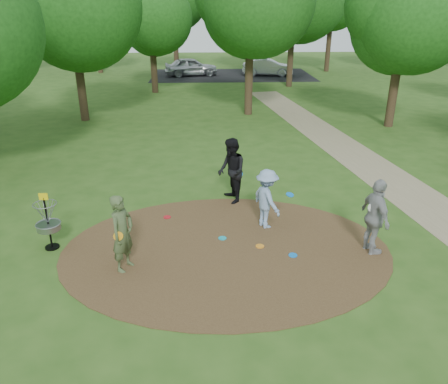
{
  "coord_description": "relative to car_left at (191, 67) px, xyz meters",
  "views": [
    {
      "loc": [
        -0.49,
        -9.7,
        5.81
      ],
      "look_at": [
        0.0,
        1.2,
        1.1
      ],
      "focal_mm": 35.0,
      "sensor_mm": 36.0,
      "label": 1
    }
  ],
  "objects": [
    {
      "name": "ground",
      "position": [
        1.61,
        -29.73,
        -0.78
      ],
      "size": [
        100.0,
        100.0,
        0.0
      ],
      "primitive_type": "plane",
      "color": "#2D5119",
      "rests_on": "ground"
    },
    {
      "name": "dirt_clearing",
      "position": [
        1.61,
        -29.73,
        -0.77
      ],
      "size": [
        8.4,
        8.4,
        0.02
      ],
      "primitive_type": "cylinder",
      "color": "#47301C",
      "rests_on": "ground"
    },
    {
      "name": "footpath",
      "position": [
        8.11,
        -27.73,
        -0.77
      ],
      "size": [
        7.55,
        39.89,
        0.01
      ],
      "primitive_type": "cube",
      "rotation": [
        0.0,
        0.0,
        0.14
      ],
      "color": "#8C7A5B",
      "rests_on": "ground"
    },
    {
      "name": "parking_lot",
      "position": [
        3.61,
        0.27,
        -0.77
      ],
      "size": [
        14.0,
        8.0,
        0.01
      ],
      "primitive_type": "cube",
      "color": "black",
      "rests_on": "ground"
    },
    {
      "name": "player_observer_with_disc",
      "position": [
        -0.82,
        -30.48,
        0.17
      ],
      "size": [
        0.7,
        0.82,
        1.89
      ],
      "color": "#465732",
      "rests_on": "ground"
    },
    {
      "name": "player_throwing_with_disc",
      "position": [
        2.8,
        -28.5,
        0.08
      ],
      "size": [
        1.31,
        1.27,
        1.71
      ],
      "color": "#86A1C8",
      "rests_on": "ground"
    },
    {
      "name": "player_walking_with_disc",
      "position": [
        1.92,
        -26.73,
        0.25
      ],
      "size": [
        0.99,
        1.16,
        2.06
      ],
      "color": "black",
      "rests_on": "ground"
    },
    {
      "name": "player_waiting_with_disc",
      "position": [
        5.28,
        -30.0,
        0.21
      ],
      "size": [
        0.66,
        1.22,
        1.97
      ],
      "color": "#99999C",
      "rests_on": "ground"
    },
    {
      "name": "disc_ground_cyan",
      "position": [
        1.54,
        -29.18,
        -0.75
      ],
      "size": [
        0.22,
        0.22,
        0.02
      ],
      "primitive_type": "cylinder",
      "color": "#16A1B4",
      "rests_on": "dirt_clearing"
    },
    {
      "name": "disc_ground_blue",
      "position": [
        3.27,
        -30.12,
        -0.75
      ],
      "size": [
        0.22,
        0.22,
        0.02
      ],
      "primitive_type": "cylinder",
      "color": "blue",
      "rests_on": "dirt_clearing"
    },
    {
      "name": "disc_ground_red",
      "position": [
        -0.04,
        -27.84,
        -0.75
      ],
      "size": [
        0.22,
        0.22,
        0.02
      ],
      "primitive_type": "cylinder",
      "color": "red",
      "rests_on": "dirt_clearing"
    },
    {
      "name": "car_left",
      "position": [
        0.0,
        0.0,
        0.0
      ],
      "size": [
        4.83,
        2.67,
        1.56
      ],
      "primitive_type": "imported",
      "rotation": [
        0.0,
        0.0,
        1.76
      ],
      "color": "#B4B7BC",
      "rests_on": "ground"
    },
    {
      "name": "car_right",
      "position": [
        6.72,
        -0.21,
        -0.06
      ],
      "size": [
        4.56,
        2.15,
        1.44
      ],
      "primitive_type": "imported",
      "rotation": [
        0.0,
        0.0,
        1.42
      ],
      "color": "#B2B4BA",
      "rests_on": "ground"
    },
    {
      "name": "disc_ground_orange",
      "position": [
        2.5,
        -29.64,
        -0.75
      ],
      "size": [
        0.22,
        0.22,
        0.02
      ],
      "primitive_type": "cylinder",
      "color": "orange",
      "rests_on": "dirt_clearing"
    },
    {
      "name": "disc_golf_basket",
      "position": [
        -2.89,
        -29.43,
        0.1
      ],
      "size": [
        0.63,
        0.63,
        1.54
      ],
      "color": "black",
      "rests_on": "ground"
    },
    {
      "name": "tree_ring",
      "position": [
        2.6,
        -19.46,
        4.47
      ],
      "size": [
        36.85,
        45.47,
        9.52
      ],
      "color": "#332316",
      "rests_on": "ground"
    }
  ]
}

